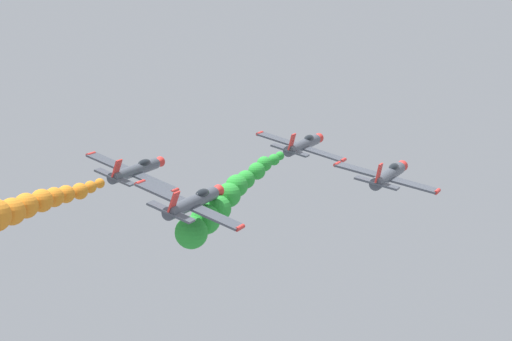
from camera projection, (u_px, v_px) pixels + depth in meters
name	position (u px, v px, depth m)	size (l,w,h in m)	color
airplane_lead	(303.00, 145.00, 111.60)	(9.35, 10.35, 3.19)	#474C56
smoke_trail_lead	(219.00, 206.00, 93.34)	(3.47, 19.72, 5.69)	green
airplane_left_inner	(135.00, 170.00, 103.36)	(9.17, 10.35, 3.50)	#474C56
airplane_right_inner	(388.00, 175.00, 96.56)	(9.43, 10.35, 2.99)	#474C56
airplane_left_outer	(193.00, 202.00, 87.98)	(9.14, 10.35, 3.53)	#474C56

